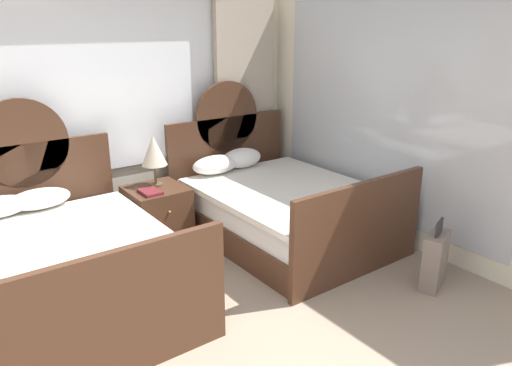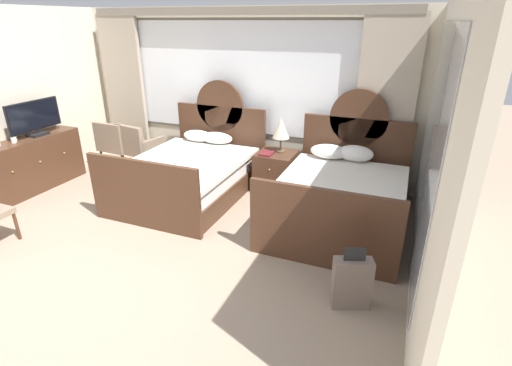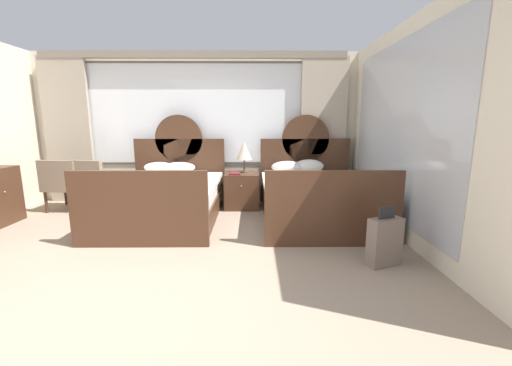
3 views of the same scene
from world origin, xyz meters
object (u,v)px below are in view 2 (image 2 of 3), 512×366
(bed_near_window, at_px, (191,173))
(bed_near_mirror, at_px, (341,196))
(cup_on_dresser, at_px, (14,140))
(armchair_by_window_centre, at_px, (117,142))
(table_lamp_on_nightstand, at_px, (281,128))
(armchair_by_window_left, at_px, (138,145))
(nightstand_between_beds, at_px, (276,171))
(tv_flatscreen, at_px, (35,118))
(book_on_nightstand, at_px, (267,153))
(suitcase_on_floor, at_px, (352,283))
(dresser_minibar, at_px, (30,165))

(bed_near_window, relative_size, bed_near_mirror, 1.00)
(cup_on_dresser, height_order, armchair_by_window_centre, cup_on_dresser)
(table_lamp_on_nightstand, distance_m, cup_on_dresser, 3.94)
(armchair_by_window_centre, bearing_deg, armchair_by_window_left, 0.11)
(armchair_by_window_left, bearing_deg, nightstand_between_beds, 4.16)
(table_lamp_on_nightstand, height_order, tv_flatscreen, tv_flatscreen)
(book_on_nightstand, bearing_deg, suitcase_on_floor, -52.82)
(dresser_minibar, bearing_deg, tv_flatscreen, 84.12)
(bed_near_mirror, bearing_deg, book_on_nightstand, 156.62)
(bed_near_mirror, height_order, nightstand_between_beds, bed_near_mirror)
(armchair_by_window_centre, bearing_deg, dresser_minibar, -115.66)
(nightstand_between_beds, bearing_deg, bed_near_window, -149.99)
(dresser_minibar, bearing_deg, book_on_nightstand, 21.32)
(tv_flatscreen, relative_size, cup_on_dresser, 8.21)
(tv_flatscreen, bearing_deg, table_lamp_on_nightstand, 20.00)
(bed_near_mirror, relative_size, armchair_by_window_left, 2.56)
(suitcase_on_floor, bearing_deg, tv_flatscreen, 167.86)
(nightstand_between_beds, relative_size, armchair_by_window_left, 0.69)
(bed_near_window, relative_size, suitcase_on_floor, 3.53)
(table_lamp_on_nightstand, distance_m, tv_flatscreen, 3.79)
(book_on_nightstand, height_order, tv_flatscreen, tv_flatscreen)
(dresser_minibar, bearing_deg, armchair_by_window_centre, 64.34)
(bed_near_mirror, bearing_deg, armchair_by_window_centre, 173.34)
(dresser_minibar, bearing_deg, table_lamp_on_nightstand, 23.13)
(bed_near_window, bearing_deg, nightstand_between_beds, 30.01)
(nightstand_between_beds, distance_m, armchair_by_window_centre, 2.94)
(book_on_nightstand, relative_size, tv_flatscreen, 0.29)
(suitcase_on_floor, bearing_deg, cup_on_dresser, 172.45)
(table_lamp_on_nightstand, bearing_deg, armchair_by_window_centre, -175.06)
(bed_near_window, distance_m, armchair_by_window_left, 1.42)
(bed_near_window, bearing_deg, tv_flatscreen, -166.74)
(book_on_nightstand, distance_m, armchair_by_window_left, 2.36)
(bed_near_window, relative_size, book_on_nightstand, 8.57)
(tv_flatscreen, relative_size, armchair_by_window_left, 1.03)
(bed_near_window, relative_size, cup_on_dresser, 20.45)
(bed_near_mirror, bearing_deg, bed_near_window, -179.87)
(armchair_by_window_left, height_order, suitcase_on_floor, armchair_by_window_left)
(cup_on_dresser, bearing_deg, tv_flatscreen, 91.62)
(bed_near_window, xyz_separation_m, suitcase_on_floor, (2.70, -1.65, -0.08))
(table_lamp_on_nightstand, bearing_deg, book_on_nightstand, -128.62)
(armchair_by_window_centre, bearing_deg, book_on_nightstand, 1.31)
(nightstand_between_beds, relative_size, table_lamp_on_nightstand, 1.13)
(bed_near_mirror, relative_size, book_on_nightstand, 8.57)
(bed_near_window, xyz_separation_m, table_lamp_on_nightstand, (1.18, 0.74, 0.64))
(nightstand_between_beds, bearing_deg, tv_flatscreen, -160.88)
(bed_near_window, distance_m, book_on_nightstand, 1.20)
(tv_flatscreen, bearing_deg, bed_near_mirror, 6.92)
(book_on_nightstand, distance_m, armchair_by_window_centre, 2.82)
(nightstand_between_beds, bearing_deg, table_lamp_on_nightstand, 61.66)
(cup_on_dresser, bearing_deg, armchair_by_window_left, 54.62)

